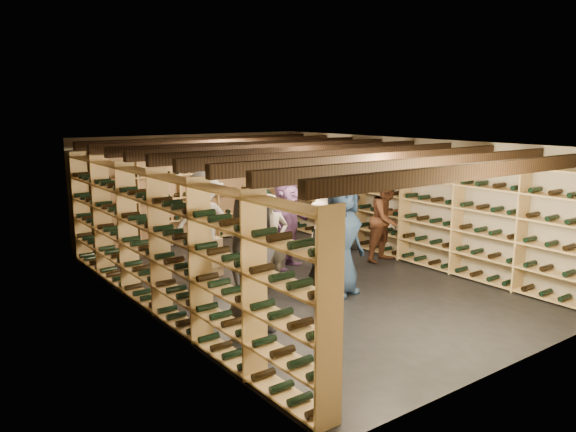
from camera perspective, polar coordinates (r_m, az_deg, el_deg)
The scene contains 21 objects.
ground at distance 9.82m, azimuth 1.33°, elevation -6.72°, with size 8.00×8.00×0.00m, color black.
walls at distance 9.52m, azimuth 1.36°, elevation 0.18°, with size 5.52×8.02×2.40m.
ceiling at distance 9.37m, azimuth 1.39°, elevation 7.40°, with size 5.50×8.00×0.01m, color beige.
ceiling_joists at distance 9.38m, azimuth 1.39°, elevation 6.55°, with size 5.40×7.12×0.18m.
wine_rack_left at distance 8.27m, azimuth -12.91°, elevation -2.65°, with size 0.32×7.50×2.15m.
wine_rack_right at distance 11.27m, azimuth 11.76°, elevation 0.99°, with size 0.32×7.50×2.15m.
wine_rack_back at distance 12.75m, azimuth -9.22°, elevation 2.21°, with size 4.70×0.30×2.15m.
crate_stack_left at distance 10.19m, azimuth -8.20°, elevation -4.18°, with size 0.53×0.37×0.68m.
crate_stack_right at distance 10.72m, azimuth -3.46°, elevation -4.26°, with size 0.57×0.46×0.34m.
crate_loose at distance 12.50m, azimuth -0.95°, elevation -2.45°, with size 0.50×0.33×0.17m, color #A27E55.
person_0 at distance 7.40m, azimuth -3.74°, elevation -5.05°, with size 0.92×0.60×1.88m, color black.
person_1 at distance 8.50m, azimuth 3.81°, elevation -4.23°, with size 0.55×0.36×1.52m, color black.
person_2 at distance 10.07m, azimuth 5.19°, elevation -1.72°, with size 0.76×0.59×1.56m, color #64633F.
person_3 at distance 9.52m, azimuth 4.10°, elevation -2.32°, with size 1.03×0.59×1.60m, color beige.
person_6 at distance 9.00m, azimuth 5.41°, elevation -2.28°, with size 0.91×0.59×1.86m, color #192840.
person_7 at distance 9.38m, azimuth -1.66°, elevation -2.56°, with size 0.58×0.38×1.58m, color gray.
person_8 at distance 11.10m, azimuth 9.99°, elevation -0.28°, with size 0.83×0.64×1.70m, color #4B2818.
person_9 at distance 10.03m, azimuth -8.48°, elevation -0.88°, with size 1.22×0.70×1.89m, color #ADA79E.
person_10 at distance 10.61m, azimuth -2.99°, elevation -0.19°, with size 1.09×0.46×1.87m, color #22442F.
person_11 at distance 10.49m, azimuth -0.09°, elevation -0.79°, with size 1.57×0.50×1.69m, color #875994.
person_12 at distance 11.94m, azimuth 5.84°, elevation 0.79°, with size 0.87×0.56×1.77m, color #303034.
Camera 1 is at (-5.72, -7.40, 2.98)m, focal length 35.00 mm.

